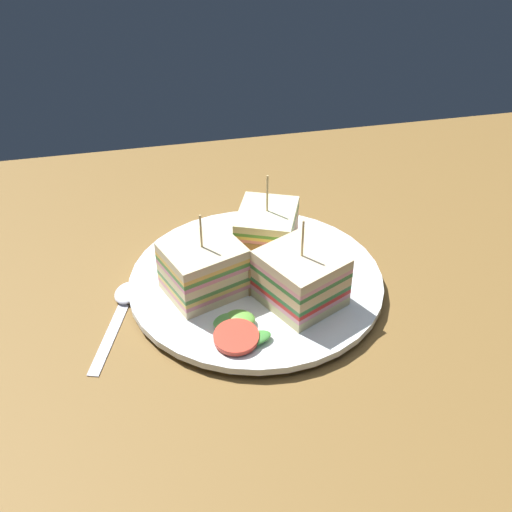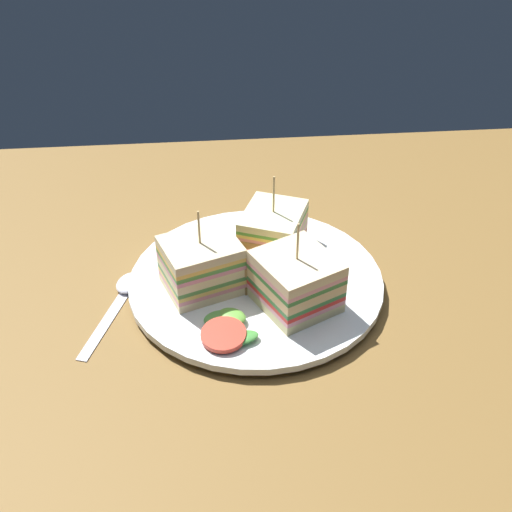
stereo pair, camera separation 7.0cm
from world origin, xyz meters
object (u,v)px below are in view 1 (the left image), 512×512
object	(u,v)px
sandwich_wedge_0	(204,269)
sandwich_wedge_2	(267,229)
spoon	(123,303)
plate	(256,281)
sandwich_wedge_1	(300,278)
chip_pile	(262,268)

from	to	relation	value
sandwich_wedge_0	sandwich_wedge_2	distance (cm)	10.91
sandwich_wedge_2	spoon	world-z (taller)	sandwich_wedge_2
sandwich_wedge_0	sandwich_wedge_2	size ratio (longest dim) A/B	0.99
plate	spoon	world-z (taller)	plate
sandwich_wedge_0	sandwich_wedge_1	bearing A→B (deg)	-41.30
sandwich_wedge_1	spoon	world-z (taller)	sandwich_wedge_1
sandwich_wedge_0	chip_pile	xyz separation A→B (cm)	(-6.73, -0.90, -1.61)
plate	sandwich_wedge_0	xyz separation A→B (cm)	(6.06, 1.09, 3.55)
spoon	sandwich_wedge_2	bearing A→B (deg)	-53.55
sandwich_wedge_1	chip_pile	xyz separation A→B (cm)	(3.07, -4.68, -1.61)
chip_pile	spoon	world-z (taller)	chip_pile
sandwich_wedge_1	spoon	xyz separation A→B (cm)	(18.83, -4.91, -4.04)
sandwich_wedge_0	chip_pile	world-z (taller)	sandwich_wedge_0
sandwich_wedge_2	spoon	size ratio (longest dim) A/B	0.70
sandwich_wedge_1	chip_pile	distance (cm)	5.82
sandwich_wedge_0	sandwich_wedge_2	xyz separation A→B (cm)	(-8.61, -6.69, -0.39)
sandwich_wedge_1	sandwich_wedge_2	bearing A→B (deg)	-19.73
sandwich_wedge_2	spoon	xyz separation A→B (cm)	(17.64, 5.55, -3.65)
sandwich_wedge_1	chip_pile	size ratio (longest dim) A/B	1.47
plate	sandwich_wedge_2	distance (cm)	6.92
sandwich_wedge_2	chip_pile	distance (cm)	6.21
plate	sandwich_wedge_1	bearing A→B (deg)	127.56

